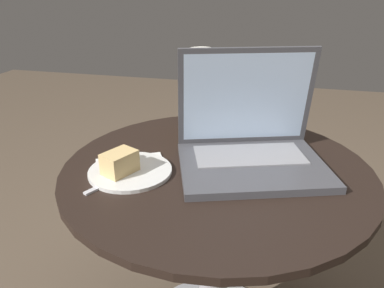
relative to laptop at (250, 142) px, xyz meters
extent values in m
cylinder|color=#9E9EA3|center=(-0.07, -0.04, -0.35)|extent=(0.08, 0.08, 0.55)
cylinder|color=black|center=(-0.07, -0.04, -0.06)|extent=(0.75, 0.75, 0.02)
cube|color=white|center=(-0.28, -0.10, -0.05)|extent=(0.20, 0.18, 0.00)
cube|color=#47474C|center=(0.01, -0.04, -0.05)|extent=(0.41, 0.35, 0.02)
cube|color=gray|center=(0.00, 0.00, -0.04)|extent=(0.29, 0.20, 0.00)
cube|color=#47474C|center=(-0.02, 0.07, 0.09)|extent=(0.34, 0.15, 0.26)
cube|color=silver|center=(-0.02, 0.07, 0.09)|extent=(0.31, 0.13, 0.23)
cylinder|color=gold|center=(-0.16, 0.15, 0.05)|extent=(0.06, 0.06, 0.22)
cylinder|color=white|center=(-0.16, 0.15, 0.18)|extent=(0.07, 0.07, 0.03)
cylinder|color=silver|center=(-0.27, -0.12, -0.05)|extent=(0.20, 0.20, 0.01)
cube|color=#DBB775|center=(-0.28, -0.14, -0.02)|extent=(0.08, 0.09, 0.05)
sphere|color=#9E5B38|center=(-0.34, -0.10, -0.03)|extent=(0.02, 0.02, 0.02)
sphere|color=#9E5B38|center=(-0.29, -0.08, -0.03)|extent=(0.03, 0.03, 0.03)
cube|color=silver|center=(-0.29, -0.18, -0.05)|extent=(0.07, 0.12, 0.00)
cube|color=silver|center=(-0.25, -0.10, -0.05)|extent=(0.05, 0.06, 0.00)
camera|label=1|loc=(0.06, -0.85, 0.36)|focal=35.00mm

